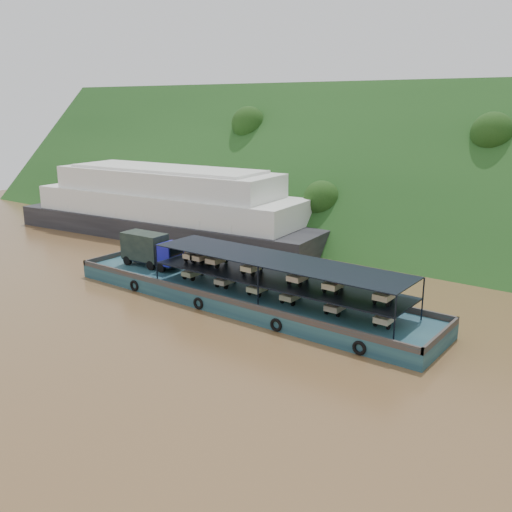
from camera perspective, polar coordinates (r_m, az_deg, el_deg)
The scene contains 4 objects.
ground at distance 50.13m, azimuth -0.24°, elevation -4.61°, with size 160.00×160.00×0.00m, color brown.
hillside at distance 80.71m, azimuth 15.42°, elevation 2.47°, with size 140.00×28.00×28.00m, color #183D16.
cargo_barge at distance 50.01m, azimuth -2.06°, elevation -3.31°, with size 35.00×7.18×4.54m.
passenger_ferry at distance 75.36m, azimuth -8.83°, elevation 4.96°, with size 44.88×15.45×8.91m.
Camera 1 is at (28.53, -37.58, 16.91)m, focal length 40.00 mm.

